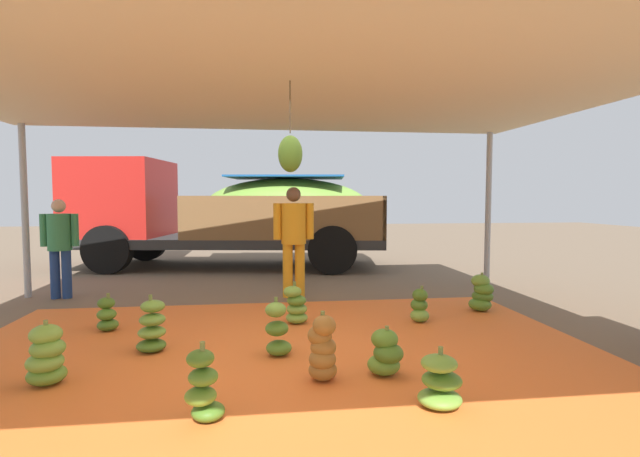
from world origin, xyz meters
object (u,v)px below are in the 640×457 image
object	(u,v)px
banana_bunch_7	(482,294)
banana_bunch_4	(107,315)
banana_bunch_12	(46,357)
banana_bunch_9	(420,306)
banana_bunch_11	(203,388)
worker_0	(60,241)
banana_bunch_8	(322,350)
banana_bunch_1	(440,383)
banana_bunch_3	(277,331)
banana_bunch_2	(385,354)
banana_bunch_0	(296,306)
worker_1	(294,233)
cargo_truck_main	(223,211)
banana_bunch_10	(152,328)

from	to	relation	value
banana_bunch_7	banana_bunch_4	bearing A→B (deg)	-175.65
banana_bunch_12	banana_bunch_9	bearing A→B (deg)	22.35
banana_bunch_11	worker_0	distance (m)	5.23
banana_bunch_9	banana_bunch_12	bearing A→B (deg)	-157.65
banana_bunch_8	banana_bunch_1	bearing A→B (deg)	-37.53
banana_bunch_3	banana_bunch_9	size ratio (longest dim) A/B	1.28
banana_bunch_2	banana_bunch_1	bearing A→B (deg)	-70.19
banana_bunch_0	worker_1	bearing A→B (deg)	86.60
banana_bunch_8	banana_bunch_4	bearing A→B (deg)	141.40
banana_bunch_1	banana_bunch_4	world-z (taller)	banana_bunch_1
banana_bunch_12	banana_bunch_2	bearing A→B (deg)	-3.12
banana_bunch_0	worker_1	xyz separation A→B (m)	(0.10, 1.63, 0.78)
banana_bunch_4	banana_bunch_11	world-z (taller)	banana_bunch_11
banana_bunch_4	banana_bunch_8	size ratio (longest dim) A/B	0.73
banana_bunch_9	worker_0	bearing A→B (deg)	157.44
banana_bunch_2	worker_0	distance (m)	5.65
banana_bunch_2	banana_bunch_12	bearing A→B (deg)	176.88
banana_bunch_1	worker_1	xyz separation A→B (m)	(-0.78, 4.09, 0.82)
banana_bunch_3	banana_bunch_7	xyz separation A→B (m)	(2.86, 1.50, -0.01)
banana_bunch_4	cargo_truck_main	world-z (taller)	cargo_truck_main
banana_bunch_9	cargo_truck_main	xyz separation A→B (m)	(-2.79, 5.23, 1.06)
banana_bunch_3	banana_bunch_4	world-z (taller)	banana_bunch_3
banana_bunch_2	worker_1	size ratio (longest dim) A/B	0.25
banana_bunch_0	banana_bunch_4	world-z (taller)	banana_bunch_0
cargo_truck_main	banana_bunch_11	bearing A→B (deg)	-86.95
banana_bunch_0	banana_bunch_1	size ratio (longest dim) A/B	1.14
banana_bunch_3	banana_bunch_12	distance (m)	1.99
banana_bunch_4	worker_0	distance (m)	2.48
banana_bunch_12	worker_0	distance (m)	3.91
banana_bunch_2	banana_bunch_3	xyz separation A→B (m)	(-0.92, 0.65, 0.05)
banana_bunch_0	banana_bunch_7	bearing A→B (deg)	7.72
banana_bunch_8	banana_bunch_11	size ratio (longest dim) A/B	1.06
banana_bunch_1	banana_bunch_4	bearing A→B (deg)	141.68
banana_bunch_2	banana_bunch_8	size ratio (longest dim) A/B	0.73
banana_bunch_0	banana_bunch_1	world-z (taller)	banana_bunch_0
banana_bunch_12	worker_1	xyz separation A→B (m)	(2.30, 3.27, 0.76)
banana_bunch_2	banana_bunch_4	distance (m)	3.37
banana_bunch_1	banana_bunch_11	xyz separation A→B (m)	(-1.72, -0.01, 0.06)
banana_bunch_2	banana_bunch_10	xyz separation A→B (m)	(-2.17, 0.94, 0.05)
banana_bunch_7	worker_1	bearing A→B (deg)	152.84
worker_0	banana_bunch_7	bearing A→B (deg)	-15.08
banana_bunch_10	banana_bunch_9	bearing A→B (deg)	13.84
banana_bunch_10	worker_0	size ratio (longest dim) A/B	0.37
banana_bunch_2	worker_1	bearing A→B (deg)	99.04
banana_bunch_7	banana_bunch_10	distance (m)	4.29
banana_bunch_2	banana_bunch_11	xyz separation A→B (m)	(-1.48, -0.67, 0.04)
banana_bunch_11	worker_0	bearing A→B (deg)	120.74
banana_bunch_0	banana_bunch_8	distance (m)	1.85
banana_bunch_4	banana_bunch_12	distance (m)	1.63
banana_bunch_12	worker_0	xyz separation A→B (m)	(-1.29, 3.63, 0.65)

